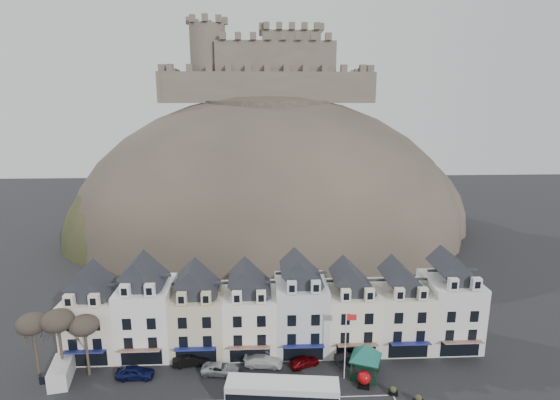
# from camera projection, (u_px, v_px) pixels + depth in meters

# --- Properties ---
(townhouse_terrace) EXTENTS (54.40, 9.35, 11.80)m
(townhouse_terrace) POSITION_uv_depth(u_px,v_px,m) (277.00, 310.00, 58.53)
(townhouse_terrace) COLOR white
(townhouse_terrace) RESTS_ON ground
(castle_hill) EXTENTS (100.00, 76.00, 68.00)m
(castle_hill) POSITION_uv_depth(u_px,v_px,m) (273.00, 231.00, 111.31)
(castle_hill) COLOR #38332B
(castle_hill) RESTS_ON ground
(castle) EXTENTS (50.20, 22.20, 22.00)m
(castle) POSITION_uv_depth(u_px,v_px,m) (269.00, 69.00, 109.05)
(castle) COLOR brown
(castle) RESTS_ON ground
(tree_left_far) EXTENTS (3.61, 3.61, 8.24)m
(tree_left_far) POSITION_uv_depth(u_px,v_px,m) (32.00, 324.00, 51.54)
(tree_left_far) COLOR #383124
(tree_left_far) RESTS_ON ground
(tree_left_mid) EXTENTS (3.78, 3.78, 8.64)m
(tree_left_mid) POSITION_uv_depth(u_px,v_px,m) (58.00, 321.00, 51.60)
(tree_left_mid) COLOR #383124
(tree_left_mid) RESTS_ON ground
(tree_left_near) EXTENTS (3.43, 3.43, 7.84)m
(tree_left_near) POSITION_uv_depth(u_px,v_px,m) (84.00, 326.00, 51.89)
(tree_left_near) COLOR #383124
(tree_left_near) RESTS_ON ground
(bus) EXTENTS (12.35, 4.12, 3.42)m
(bus) POSITION_uv_depth(u_px,v_px,m) (282.00, 394.00, 46.90)
(bus) COLOR #262628
(bus) RESTS_ON ground
(bus_shelter) EXTENTS (6.42, 6.42, 4.41)m
(bus_shelter) POSITION_uv_depth(u_px,v_px,m) (366.00, 351.00, 52.20)
(bus_shelter) COLOR black
(bus_shelter) RESTS_ON ground
(red_buoy) EXTENTS (1.59, 1.59, 1.94)m
(red_buoy) POSITION_uv_depth(u_px,v_px,m) (364.00, 379.00, 50.92)
(red_buoy) COLOR black
(red_buoy) RESTS_ON ground
(flagpole) EXTENTS (1.26, 0.18, 8.72)m
(flagpole) POSITION_uv_depth(u_px,v_px,m) (346.00, 341.00, 51.50)
(flagpole) COLOR silver
(flagpole) RESTS_ON ground
(white_van) EXTENTS (3.09, 5.31, 2.28)m
(white_van) POSITION_uv_depth(u_px,v_px,m) (62.00, 372.00, 52.01)
(white_van) COLOR silver
(white_van) RESTS_ON ground
(planter_west) EXTENTS (1.17, 0.76, 1.08)m
(planter_west) POSITION_uv_depth(u_px,v_px,m) (418.00, 399.00, 48.15)
(planter_west) COLOR black
(planter_west) RESTS_ON ground
(planter_east) EXTENTS (1.13, 0.74, 1.04)m
(planter_east) POSITION_uv_depth(u_px,v_px,m) (393.00, 391.00, 49.59)
(planter_east) COLOR black
(planter_east) RESTS_ON ground
(car_navy) EXTENTS (4.50, 1.82, 1.53)m
(car_navy) POSITION_uv_depth(u_px,v_px,m) (135.00, 373.00, 52.48)
(car_navy) COLOR #0B1139
(car_navy) RESTS_ON ground
(car_black) EXTENTS (4.82, 2.23, 1.53)m
(car_black) POSITION_uv_depth(u_px,v_px,m) (191.00, 359.00, 55.12)
(car_black) COLOR black
(car_black) RESTS_ON ground
(car_silver) EXTENTS (4.80, 2.73, 1.28)m
(car_silver) POSITION_uv_depth(u_px,v_px,m) (220.00, 369.00, 53.41)
(car_silver) COLOR #BABEC2
(car_silver) RESTS_ON ground
(car_white) EXTENTS (5.03, 2.49, 1.41)m
(car_white) POSITION_uv_depth(u_px,v_px,m) (263.00, 361.00, 54.92)
(car_white) COLOR silver
(car_white) RESTS_ON ground
(car_maroon) EXTENTS (4.15, 2.94, 1.31)m
(car_maroon) POSITION_uv_depth(u_px,v_px,m) (304.00, 361.00, 54.92)
(car_maroon) COLOR #570407
(car_maroon) RESTS_ON ground
(car_charcoal) EXTENTS (4.83, 2.22, 1.53)m
(car_charcoal) POSITION_uv_depth(u_px,v_px,m) (353.00, 358.00, 55.45)
(car_charcoal) COLOR black
(car_charcoal) RESTS_ON ground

